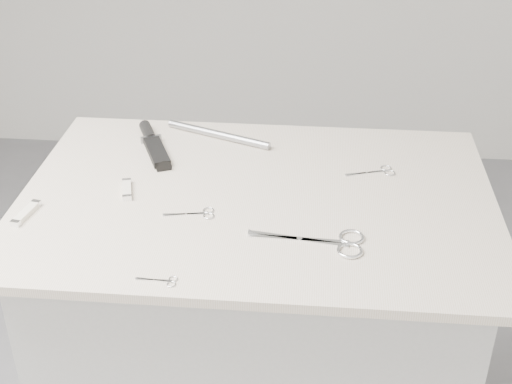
# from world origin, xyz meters

# --- Properties ---
(plinth) EXTENTS (0.90, 0.60, 0.90)m
(plinth) POSITION_xyz_m (0.00, 0.00, 0.45)
(plinth) COLOR #B4B3B1
(plinth) RESTS_ON ground
(display_board) EXTENTS (1.00, 0.70, 0.02)m
(display_board) POSITION_xyz_m (0.00, 0.00, 0.91)
(display_board) COLOR beige
(display_board) RESTS_ON plinth
(large_shears) EXTENTS (0.22, 0.10, 0.01)m
(large_shears) POSITION_xyz_m (0.16, -0.16, 0.92)
(large_shears) COLOR white
(large_shears) RESTS_ON display_board
(embroidery_scissors_a) EXTENTS (0.10, 0.04, 0.00)m
(embroidery_scissors_a) POSITION_xyz_m (-0.11, -0.09, 0.92)
(embroidery_scissors_a) COLOR white
(embroidery_scissors_a) RESTS_ON display_board
(embroidery_scissors_b) EXTENTS (0.11, 0.06, 0.00)m
(embroidery_scissors_b) POSITION_xyz_m (0.26, 0.13, 0.92)
(embroidery_scissors_b) COLOR white
(embroidery_scissors_b) RESTS_ON display_board
(tiny_scissors) EXTENTS (0.07, 0.03, 0.00)m
(tiny_scissors) POSITION_xyz_m (-0.14, -0.31, 0.92)
(tiny_scissors) COLOR white
(tiny_scissors) RESTS_ON display_board
(sheathed_knife) EXTENTS (0.12, 0.22, 0.03)m
(sheathed_knife) POSITION_xyz_m (-0.27, 0.21, 0.93)
(sheathed_knife) COLOR black
(sheathed_knife) RESTS_ON display_board
(pocket_knife_a) EXTENTS (0.04, 0.08, 0.01)m
(pocket_knife_a) POSITION_xyz_m (-0.28, -0.01, 0.92)
(pocket_knife_a) COLOR white
(pocket_knife_a) RESTS_ON display_board
(pocket_knife_b) EXTENTS (0.03, 0.09, 0.01)m
(pocket_knife_b) POSITION_xyz_m (-0.46, -0.12, 0.93)
(pocket_knife_b) COLOR white
(pocket_knife_b) RESTS_ON display_board
(metal_rail) EXTENTS (0.26, 0.12, 0.02)m
(metal_rail) POSITION_xyz_m (-0.12, 0.26, 0.93)
(metal_rail) COLOR #999BA1
(metal_rail) RESTS_ON display_board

